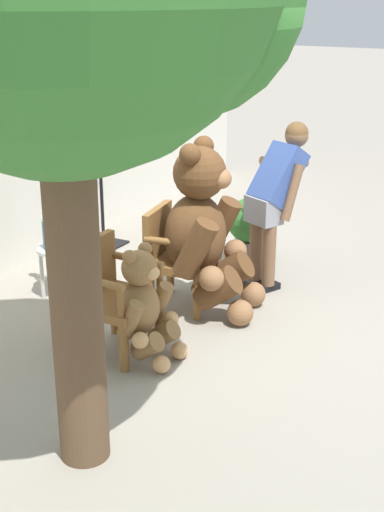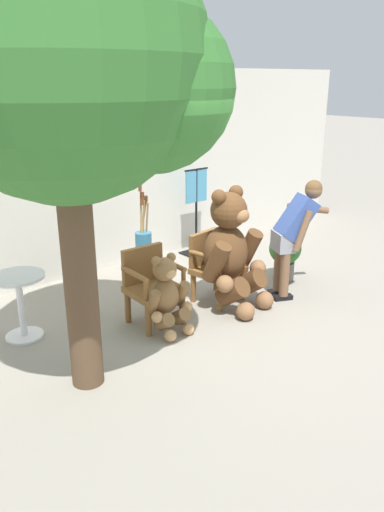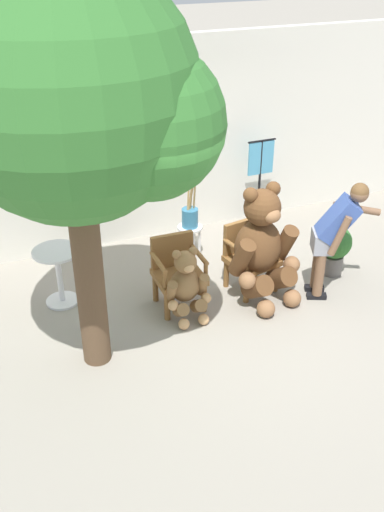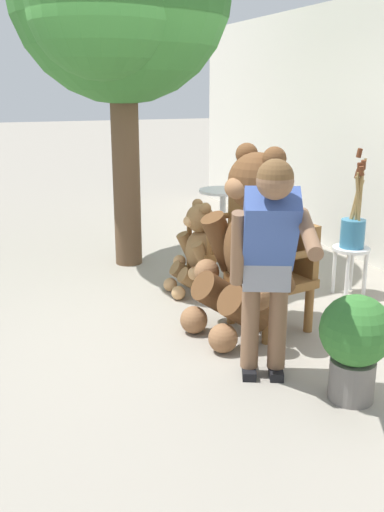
{
  "view_description": "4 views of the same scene",
  "coord_description": "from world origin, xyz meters",
  "px_view_note": "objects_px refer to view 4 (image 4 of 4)",
  "views": [
    {
      "loc": [
        -4.42,
        -2.39,
        2.58
      ],
      "look_at": [
        -0.01,
        0.1,
        0.68
      ],
      "focal_mm": 50.0,
      "sensor_mm": 36.0,
      "label": 1
    },
    {
      "loc": [
        -3.44,
        -3.76,
        2.64
      ],
      "look_at": [
        -0.05,
        0.32,
        0.75
      ],
      "focal_mm": 35.0,
      "sensor_mm": 36.0,
      "label": 2
    },
    {
      "loc": [
        -2.57,
        -4.84,
        3.96
      ],
      "look_at": [
        -0.39,
        0.31,
        0.75
      ],
      "focal_mm": 40.0,
      "sensor_mm": 36.0,
      "label": 3
    },
    {
      "loc": [
        4.21,
        -1.71,
        1.86
      ],
      "look_at": [
        0.18,
        -0.09,
        0.58
      ],
      "focal_mm": 40.0,
      "sensor_mm": 36.0,
      "label": 4
    }
  ],
  "objects_px": {
    "brush_bucket": "(354,226)",
    "round_side_table": "(223,213)",
    "wooden_chair_right": "(277,271)",
    "potted_plant": "(355,340)",
    "white_stool": "(351,258)",
    "wooden_chair_left": "(226,242)",
    "teddy_bear_small": "(197,249)",
    "person_visitor": "(269,253)",
    "teddy_bear_large": "(250,244)"
  },
  "relations": [
    {
      "from": "wooden_chair_left",
      "to": "person_visitor",
      "type": "height_order",
      "value": "person_visitor"
    },
    {
      "from": "person_visitor",
      "to": "round_side_table",
      "type": "relative_size",
      "value": 2.07
    },
    {
      "from": "person_visitor",
      "to": "potted_plant",
      "type": "distance_m",
      "value": 0.74
    },
    {
      "from": "wooden_chair_right",
      "to": "teddy_bear_large",
      "type": "bearing_deg",
      "value": -84.79
    },
    {
      "from": "potted_plant",
      "to": "person_visitor",
      "type": "bearing_deg",
      "value": -131.0
    },
    {
      "from": "wooden_chair_left",
      "to": "teddy_bear_large",
      "type": "distance_m",
      "value": 1.05
    },
    {
      "from": "teddy_bear_large",
      "to": "round_side_table",
      "type": "bearing_deg",
      "value": 159.98
    },
    {
      "from": "wooden_chair_right",
      "to": "teddy_bear_large",
      "type": "xyz_separation_m",
      "value": [
        0.02,
        -0.26,
        0.26
      ]
    },
    {
      "from": "teddy_bear_large",
      "to": "person_visitor",
      "type": "relative_size",
      "value": 0.98
    },
    {
      "from": "teddy_bear_small",
      "to": "round_side_table",
      "type": "bearing_deg",
      "value": 146.33
    },
    {
      "from": "wooden_chair_right",
      "to": "white_stool",
      "type": "xyz_separation_m",
      "value": [
        -0.37,
        1.0,
        -0.11
      ]
    },
    {
      "from": "person_visitor",
      "to": "potted_plant",
      "type": "xyz_separation_m",
      "value": [
        0.36,
        0.41,
        -0.5
      ]
    },
    {
      "from": "wooden_chair_right",
      "to": "potted_plant",
      "type": "bearing_deg",
      "value": -6.65
    },
    {
      "from": "wooden_chair_left",
      "to": "potted_plant",
      "type": "height_order",
      "value": "wooden_chair_left"
    },
    {
      "from": "person_visitor",
      "to": "teddy_bear_small",
      "type": "bearing_deg",
      "value": 171.56
    },
    {
      "from": "wooden_chair_left",
      "to": "person_visitor",
      "type": "bearing_deg",
      "value": -17.3
    },
    {
      "from": "teddy_bear_large",
      "to": "white_stool",
      "type": "distance_m",
      "value": 1.37
    },
    {
      "from": "white_stool",
      "to": "potted_plant",
      "type": "relative_size",
      "value": 0.68
    },
    {
      "from": "wooden_chair_left",
      "to": "person_visitor",
      "type": "relative_size",
      "value": 0.58
    },
    {
      "from": "potted_plant",
      "to": "white_stool",
      "type": "bearing_deg",
      "value": 143.77
    },
    {
      "from": "brush_bucket",
      "to": "round_side_table",
      "type": "xyz_separation_m",
      "value": [
        -1.88,
        -0.43,
        -0.21
      ]
    },
    {
      "from": "wooden_chair_left",
      "to": "teddy_bear_small",
      "type": "relative_size",
      "value": 0.98
    },
    {
      "from": "white_stool",
      "to": "wooden_chair_right",
      "type": "bearing_deg",
      "value": -69.45
    },
    {
      "from": "wooden_chair_right",
      "to": "teddy_bear_large",
      "type": "distance_m",
      "value": 0.36
    },
    {
      "from": "wooden_chair_right",
      "to": "round_side_table",
      "type": "xyz_separation_m",
      "value": [
        -2.25,
        0.57,
        -0.01
      ]
    },
    {
      "from": "round_side_table",
      "to": "brush_bucket",
      "type": "bearing_deg",
      "value": 13.01
    },
    {
      "from": "wooden_chair_right",
      "to": "person_visitor",
      "type": "distance_m",
      "value": 1.08
    },
    {
      "from": "wooden_chair_right",
      "to": "white_stool",
      "type": "height_order",
      "value": "wooden_chair_right"
    },
    {
      "from": "teddy_bear_small",
      "to": "person_visitor",
      "type": "xyz_separation_m",
      "value": [
        1.78,
        -0.26,
        0.47
      ]
    },
    {
      "from": "person_visitor",
      "to": "white_stool",
      "type": "height_order",
      "value": "person_visitor"
    },
    {
      "from": "teddy_bear_large",
      "to": "brush_bucket",
      "type": "bearing_deg",
      "value": 107.39
    },
    {
      "from": "wooden_chair_right",
      "to": "person_visitor",
      "type": "bearing_deg",
      "value": -34.04
    },
    {
      "from": "potted_plant",
      "to": "wooden_chair_left",
      "type": "bearing_deg",
      "value": 176.3
    },
    {
      "from": "round_side_table",
      "to": "potted_plant",
      "type": "xyz_separation_m",
      "value": [
        3.42,
        -0.71,
        -0.05
      ]
    },
    {
      "from": "teddy_bear_large",
      "to": "teddy_bear_small",
      "type": "xyz_separation_m",
      "value": [
        -0.98,
        -0.03,
        -0.29
      ]
    },
    {
      "from": "wooden_chair_right",
      "to": "round_side_table",
      "type": "distance_m",
      "value": 2.32
    },
    {
      "from": "round_side_table",
      "to": "wooden_chair_left",
      "type": "bearing_deg",
      "value": -23.78
    },
    {
      "from": "wooden_chair_right",
      "to": "brush_bucket",
      "type": "xyz_separation_m",
      "value": [
        -0.37,
        1.0,
        0.2
      ]
    },
    {
      "from": "round_side_table",
      "to": "potted_plant",
      "type": "height_order",
      "value": "round_side_table"
    },
    {
      "from": "person_visitor",
      "to": "white_stool",
      "type": "relative_size",
      "value": 3.25
    },
    {
      "from": "teddy_bear_small",
      "to": "brush_bucket",
      "type": "bearing_deg",
      "value": 65.47
    },
    {
      "from": "brush_bucket",
      "to": "round_side_table",
      "type": "distance_m",
      "value": 1.94
    },
    {
      "from": "white_stool",
      "to": "person_visitor",
      "type": "bearing_deg",
      "value": -52.47
    },
    {
      "from": "wooden_chair_left",
      "to": "wooden_chair_right",
      "type": "relative_size",
      "value": 1.0
    },
    {
      "from": "teddy_bear_small",
      "to": "person_visitor",
      "type": "distance_m",
      "value": 1.86
    },
    {
      "from": "person_visitor",
      "to": "wooden_chair_right",
      "type": "bearing_deg",
      "value": 145.96
    },
    {
      "from": "white_stool",
      "to": "potted_plant",
      "type": "distance_m",
      "value": 1.92
    },
    {
      "from": "wooden_chair_right",
      "to": "round_side_table",
      "type": "relative_size",
      "value": 1.19
    },
    {
      "from": "wooden_chair_right",
      "to": "person_visitor",
      "type": "height_order",
      "value": "person_visitor"
    },
    {
      "from": "white_stool",
      "to": "brush_bucket",
      "type": "distance_m",
      "value": 0.31
    }
  ]
}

